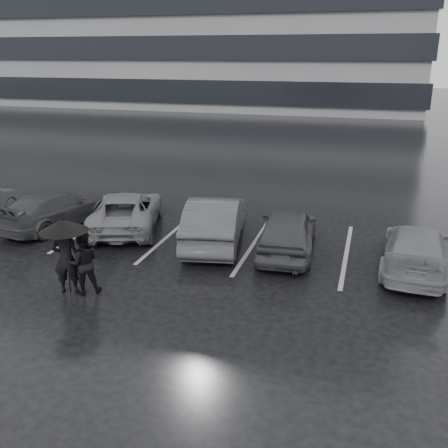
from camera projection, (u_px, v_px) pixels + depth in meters
ground at (210, 274)px, 13.28m from camera, size 160.00×160.00×0.00m
car_main at (288, 231)px, 14.56m from camera, size 1.86×4.04×1.34m
car_west_a at (215, 220)px, 15.26m from camera, size 2.36×4.67×1.47m
car_west_b at (127, 211)px, 16.58m from camera, size 3.34×4.85×1.23m
car_west_c at (56, 209)px, 16.80m from camera, size 2.55×4.44×1.21m
car_east at (416, 249)px, 13.40m from camera, size 2.01×4.29×1.21m
pedestrian_left at (66, 258)px, 12.05m from camera, size 0.76×0.64×1.77m
pedestrian_right at (83, 263)px, 12.04m from camera, size 0.97×0.92×1.57m
umbrella at (63, 225)px, 11.70m from camera, size 1.14×1.14×1.93m
stall_stripes at (210, 239)px, 15.76m from camera, size 19.72×5.00×0.00m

